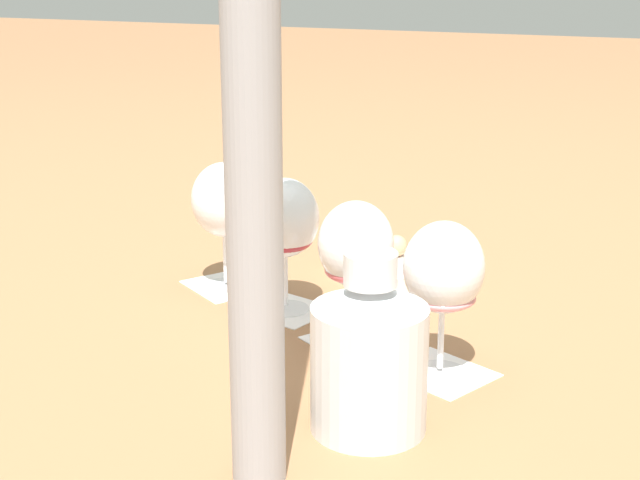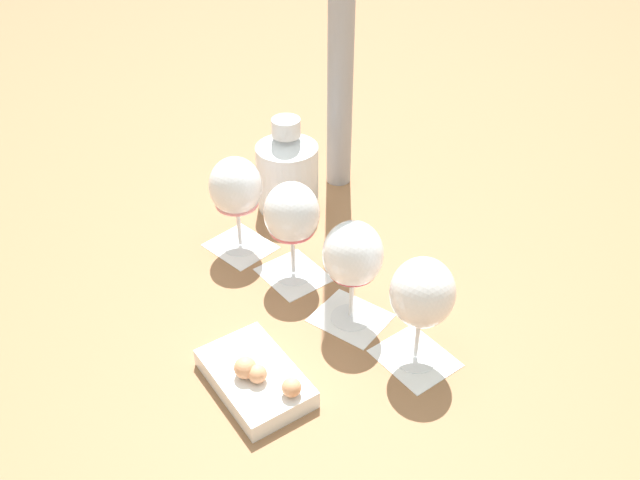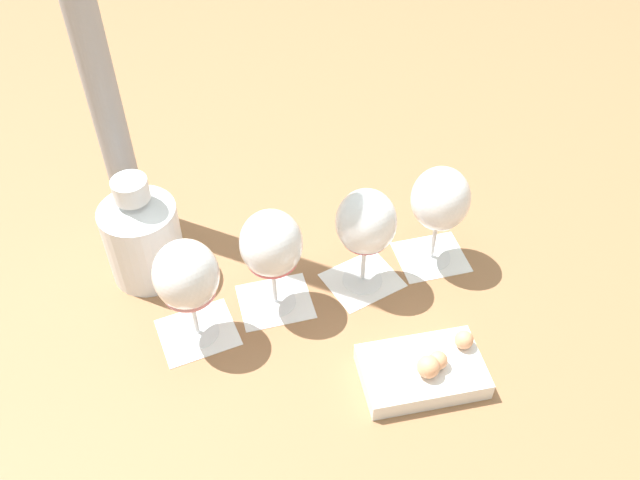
% 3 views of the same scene
% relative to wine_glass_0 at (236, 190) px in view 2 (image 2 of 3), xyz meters
% --- Properties ---
extents(ground_plane, '(8.00, 8.00, 0.00)m').
position_rel_wine_glass_0_xyz_m(ground_plane, '(0.18, -0.09, -0.12)').
color(ground_plane, '#936642').
extents(tasting_card_0, '(0.14, 0.14, 0.00)m').
position_rel_wine_glass_0_xyz_m(tasting_card_0, '(0.00, -0.00, -0.12)').
color(tasting_card_0, white).
rests_on(tasting_card_0, ground_plane).
extents(tasting_card_1, '(0.15, 0.14, 0.00)m').
position_rel_wine_glass_0_xyz_m(tasting_card_1, '(0.12, -0.05, -0.12)').
color(tasting_card_1, white).
rests_on(tasting_card_1, ground_plane).
extents(tasting_card_2, '(0.14, 0.13, 0.00)m').
position_rel_wine_glass_0_xyz_m(tasting_card_2, '(0.24, -0.13, -0.12)').
color(tasting_card_2, white).
rests_on(tasting_card_2, ground_plane).
extents(tasting_card_3, '(0.15, 0.14, 0.00)m').
position_rel_wine_glass_0_xyz_m(tasting_card_3, '(0.36, -0.18, -0.12)').
color(tasting_card_3, white).
rests_on(tasting_card_3, ground_plane).
extents(wine_glass_0, '(0.09, 0.09, 0.18)m').
position_rel_wine_glass_0_xyz_m(wine_glass_0, '(0.00, 0.00, 0.00)').
color(wine_glass_0, white).
rests_on(wine_glass_0, tasting_card_0).
extents(wine_glass_1, '(0.09, 0.09, 0.18)m').
position_rel_wine_glass_0_xyz_m(wine_glass_1, '(0.12, -0.05, -0.00)').
color(wine_glass_1, white).
rests_on(wine_glass_1, tasting_card_1).
extents(wine_glass_2, '(0.09, 0.09, 0.18)m').
position_rel_wine_glass_0_xyz_m(wine_glass_2, '(0.24, -0.13, -0.00)').
color(wine_glass_2, white).
rests_on(wine_glass_2, tasting_card_2).
extents(wine_glass_3, '(0.09, 0.09, 0.18)m').
position_rel_wine_glass_0_xyz_m(wine_glass_3, '(0.36, -0.18, -0.00)').
color(wine_glass_3, white).
rests_on(wine_glass_3, tasting_card_3).
extents(ceramic_vase, '(0.12, 0.12, 0.19)m').
position_rel_wine_glass_0_xyz_m(ceramic_vase, '(0.04, 0.15, -0.04)').
color(ceramic_vase, silver).
rests_on(ceramic_vase, ground_plane).
extents(snack_dish, '(0.20, 0.19, 0.06)m').
position_rel_wine_glass_0_xyz_m(snack_dish, '(0.15, -0.30, -0.10)').
color(snack_dish, white).
rests_on(snack_dish, ground_plane).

